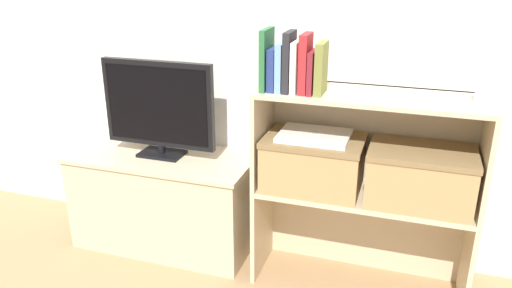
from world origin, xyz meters
The scene contains 18 objects.
ground_plane centered at (0.00, 0.00, 0.00)m, with size 16.00×16.00×0.00m, color #A37F56.
wall_back centered at (0.00, 0.45, 1.20)m, with size 10.00×0.05×2.40m.
tv_stand centered at (-0.51, 0.21, 0.25)m, with size 0.93×0.43×0.51m.
tv centered at (-0.51, 0.20, 0.76)m, with size 0.57×0.14×0.48m.
bookshelf_lower_tier centered at (0.50, 0.23, 0.30)m, with size 0.95×0.33×0.47m.
bookshelf_upper_tier centered at (0.50, 0.23, 0.76)m, with size 0.95×0.33×0.45m.
book_forest centered at (0.07, 0.10, 1.05)m, with size 0.02×0.15×0.25m.
book_navy centered at (0.10, 0.10, 1.01)m, with size 0.03×0.12×0.18m.
book_skyblue centered at (0.13, 0.10, 1.02)m, with size 0.03×0.13×0.20m.
book_charcoal centered at (0.16, 0.10, 1.04)m, with size 0.03×0.13×0.25m.
book_ivory centered at (0.20, 0.10, 1.03)m, with size 0.02×0.15×0.21m.
book_crimson centered at (0.23, 0.10, 1.04)m, with size 0.03×0.13×0.24m.
book_maroon centered at (0.26, 0.10, 1.01)m, with size 0.02×0.13×0.17m.
book_olive centered at (0.30, 0.10, 1.03)m, with size 0.03×0.13×0.21m.
baby_monitor centered at (0.91, 0.16, 0.97)m, with size 0.05×0.03×0.12m.
storage_basket_left centered at (0.27, 0.15, 0.60)m, with size 0.43×0.30×0.24m.
storage_basket_right centered at (0.72, 0.15, 0.60)m, with size 0.43×0.30×0.24m.
laptop centered at (0.27, 0.15, 0.72)m, with size 0.30×0.23×0.02m.
Camera 1 is at (0.66, -1.86, 1.46)m, focal length 35.00 mm.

